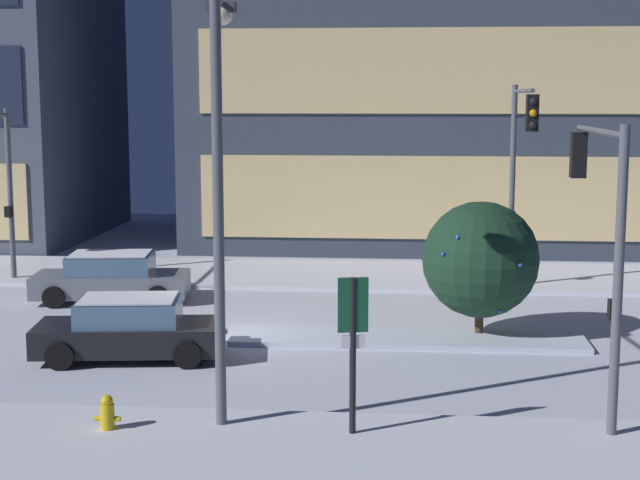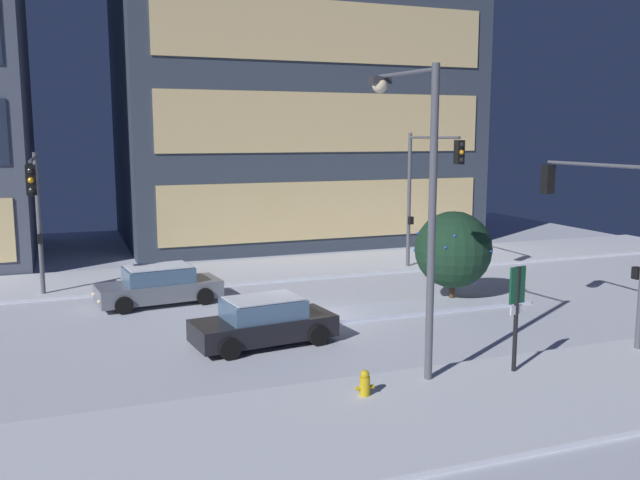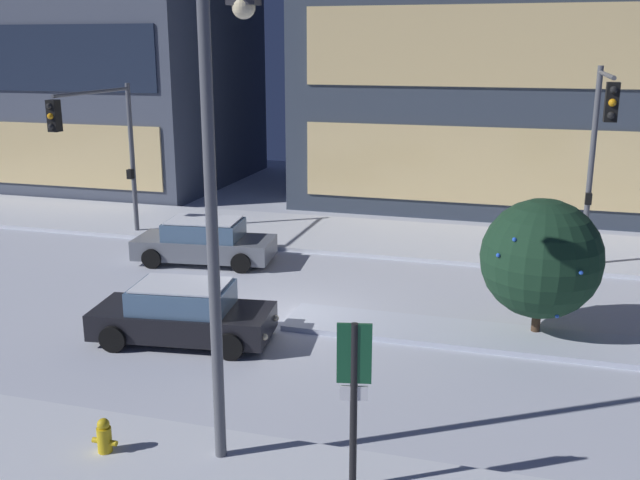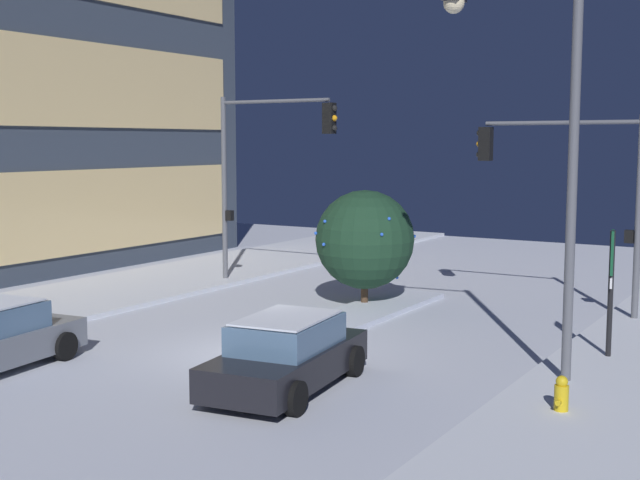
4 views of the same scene
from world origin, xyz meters
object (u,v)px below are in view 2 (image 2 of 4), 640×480
car_far (159,286)px  traffic_light_corner_far_left (36,202)px  fire_hydrant (365,386)px  parking_info_sign (516,306)px  traffic_light_corner_far_right (427,179)px  traffic_light_corner_near_right (599,215)px  car_near (264,322)px  decorated_tree_median (453,250)px  street_lamp_arched (416,180)px

car_far → traffic_light_corner_far_left: bearing=-18.8°
fire_hydrant → parking_info_sign: (4.51, 0.17, 1.56)m
car_far → traffic_light_corner_far_right: bearing=178.6°
traffic_light_corner_near_right → traffic_light_corner_far_right: size_ratio=0.87×
fire_hydrant → car_near: bearing=101.5°
traffic_light_corner_far_left → decorated_tree_median: 15.84m
traffic_light_corner_far_left → street_lamp_arched: size_ratio=0.71×
fire_hydrant → decorated_tree_median: decorated_tree_median is taller
traffic_light_corner_far_left → parking_info_sign: traffic_light_corner_far_left is taller
car_near → fire_hydrant: bearing=-85.6°
traffic_light_corner_near_right → parking_info_sign: bearing=115.4°
street_lamp_arched → parking_info_sign: bearing=-119.1°
fire_hydrant → parking_info_sign: parking_info_sign is taller
car_far → traffic_light_corner_far_left: 5.44m
traffic_light_corner_far_right → fire_hydrant: (-8.84, -12.74, -4.11)m
traffic_light_corner_far_right → street_lamp_arched: bearing=-30.8°
traffic_light_corner_far_left → traffic_light_corner_near_right: traffic_light_corner_far_left is taller
car_far → traffic_light_corner_near_right: 15.99m
traffic_light_corner_far_left → fire_hydrant: (7.67, -12.54, -3.64)m
traffic_light_corner_far_right → decorated_tree_median: traffic_light_corner_far_right is taller
traffic_light_corner_far_right → traffic_light_corner_near_right: bearing=2.0°
traffic_light_corner_far_right → parking_info_sign: bearing=-19.0°
street_lamp_arched → parking_info_sign: street_lamp_arched is taller
car_near → parking_info_sign: parking_info_sign is taller
traffic_light_corner_near_right → fire_hydrant: traffic_light_corner_near_right is taller
traffic_light_corner_far_right → fire_hydrant: size_ratio=8.31×
decorated_tree_median → car_far: bearing=161.6°
fire_hydrant → traffic_light_corner_far_left: bearing=121.5°
car_far → decorated_tree_median: decorated_tree_median is taller
car_far → traffic_light_corner_far_left: size_ratio=0.84×
car_near → decorated_tree_median: 8.99m
traffic_light_corner_far_left → traffic_light_corner_near_right: 19.68m
parking_info_sign → decorated_tree_median: (2.87, 7.85, 0.12)m
traffic_light_corner_near_right → traffic_light_corner_far_right: 10.36m
traffic_light_corner_far_left → decorated_tree_median: bearing=73.3°
parking_info_sign → car_far: bearing=22.7°
street_lamp_arched → parking_info_sign: size_ratio=2.72×
car_near → traffic_light_corner_near_right: size_ratio=0.81×
traffic_light_corner_far_right → car_near: bearing=-53.0°
traffic_light_corner_far_right → fire_hydrant: traffic_light_corner_far_right is taller
decorated_tree_median → traffic_light_corner_far_right: bearing=72.8°
traffic_light_corner_near_right → fire_hydrant: bearing=104.6°
car_near → traffic_light_corner_far_right: size_ratio=0.71×
fire_hydrant → traffic_light_corner_near_right: bearing=14.6°
car_far → traffic_light_corner_far_right: (12.29, 1.11, 3.77)m
traffic_light_corner_far_left → car_near: bearing=42.2°
car_far → fire_hydrant: (3.45, -11.63, -0.33)m
car_near → fire_hydrant: size_ratio=5.91×
car_near → car_far: same height
car_near → decorated_tree_median: size_ratio=1.31×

